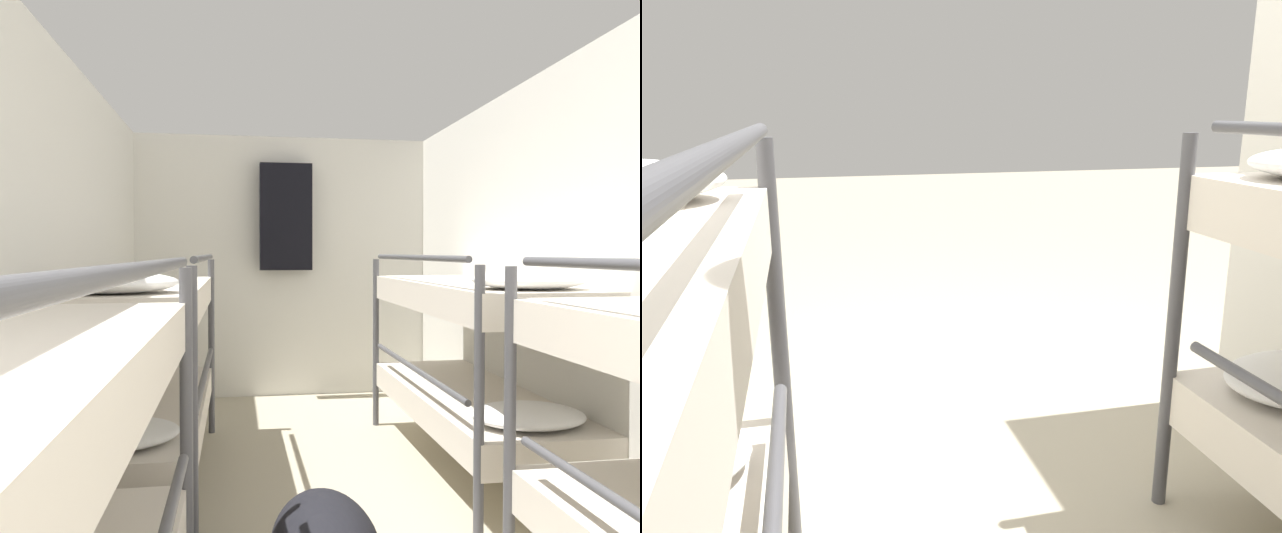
% 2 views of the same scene
% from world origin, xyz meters
% --- Properties ---
extents(wall_left, '(0.06, 5.44, 2.25)m').
position_xyz_m(wall_left, '(-1.29, 2.66, 1.13)').
color(wall_left, silver).
rests_on(wall_left, ground_plane).
extents(wall_right, '(0.06, 5.44, 2.25)m').
position_xyz_m(wall_right, '(1.29, 2.66, 1.13)').
color(wall_right, silver).
rests_on(wall_right, ground_plane).
extents(wall_back, '(2.63, 0.06, 2.25)m').
position_xyz_m(wall_back, '(0.00, 5.35, 1.13)').
color(wall_back, silver).
rests_on(wall_back, ground_plane).
extents(bunk_stack_left_far, '(0.69, 1.81, 1.24)m').
position_xyz_m(bunk_stack_left_far, '(-0.91, 3.43, 0.70)').
color(bunk_stack_left_far, '#4C4C51').
rests_on(bunk_stack_left_far, ground_plane).
extents(bunk_stack_right_far, '(0.69, 1.81, 1.24)m').
position_xyz_m(bunk_stack_right_far, '(0.91, 3.43, 0.70)').
color(bunk_stack_right_far, '#4C4C51').
rests_on(bunk_stack_right_far, ground_plane).
extents(hanging_coat, '(0.44, 0.12, 0.90)m').
position_xyz_m(hanging_coat, '(0.01, 5.20, 1.55)').
color(hanging_coat, black).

